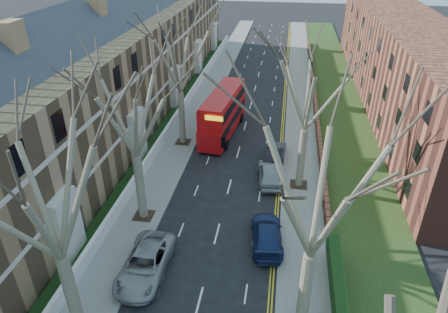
% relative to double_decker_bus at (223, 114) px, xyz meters
% --- Properties ---
extents(pavement_left, '(3.00, 102.00, 0.12)m').
position_rel_double_decker_bus_xyz_m(pavement_left, '(-3.91, 8.16, -2.09)').
color(pavement_left, slate).
rests_on(pavement_left, ground).
extents(pavement_right, '(3.00, 102.00, 0.12)m').
position_rel_double_decker_bus_xyz_m(pavement_right, '(8.09, 8.16, -2.09)').
color(pavement_right, slate).
rests_on(pavement_right, ground).
extents(terrace_left, '(9.70, 78.00, 13.60)m').
position_rel_double_decker_bus_xyz_m(terrace_left, '(-11.55, 0.16, 3.38)').
color(terrace_left, olive).
rests_on(terrace_left, ground).
extents(flats_right, '(13.97, 54.00, 10.00)m').
position_rel_double_decker_bus_xyz_m(flats_right, '(19.56, 12.16, 2.83)').
color(flats_right, brown).
rests_on(flats_right, ground).
extents(front_wall_left, '(0.30, 78.00, 1.00)m').
position_rel_double_decker_bus_xyz_m(front_wall_left, '(-5.56, 0.16, -1.53)').
color(front_wall_left, white).
rests_on(front_wall_left, ground).
extents(grass_verge_right, '(6.00, 102.00, 0.06)m').
position_rel_double_decker_bus_xyz_m(grass_verge_right, '(12.59, 8.16, -2.00)').
color(grass_verge_right, '#223A15').
rests_on(grass_verge_right, ground).
extents(tree_left_mid, '(10.50, 10.50, 14.71)m').
position_rel_double_decker_bus_xyz_m(tree_left_mid, '(-3.61, -24.84, 7.40)').
color(tree_left_mid, '#6B614C').
rests_on(tree_left_mid, ground).
extents(tree_left_far, '(10.15, 10.15, 14.22)m').
position_rel_double_decker_bus_xyz_m(tree_left_far, '(-3.61, -14.84, 7.09)').
color(tree_left_far, '#6B614C').
rests_on(tree_left_far, ground).
extents(tree_left_dist, '(10.50, 10.50, 14.71)m').
position_rel_double_decker_bus_xyz_m(tree_left_dist, '(-3.61, -2.84, 7.40)').
color(tree_left_dist, '#6B614C').
rests_on(tree_left_dist, ground).
extents(tree_right_mid, '(10.50, 10.50, 14.71)m').
position_rel_double_decker_bus_xyz_m(tree_right_mid, '(7.79, -22.84, 7.40)').
color(tree_right_mid, '#6B614C').
rests_on(tree_right_mid, ground).
extents(tree_right_far, '(10.15, 10.15, 14.22)m').
position_rel_double_decker_bus_xyz_m(tree_right_far, '(7.79, -8.84, 7.09)').
color(tree_right_far, '#6B614C').
rests_on(tree_right_far, ground).
extents(double_decker_bus, '(3.44, 10.64, 4.39)m').
position_rel_double_decker_bus_xyz_m(double_decker_bus, '(0.00, 0.00, 0.00)').
color(double_decker_bus, '#B70D0F').
rests_on(double_decker_bus, ground).
extents(car_left_far, '(2.64, 5.68, 1.57)m').
position_rel_double_decker_bus_xyz_m(car_left_far, '(-1.61, -20.19, -1.37)').
color(car_left_far, gray).
rests_on(car_left_far, ground).
extents(car_right_near, '(2.58, 5.24, 1.46)m').
position_rel_double_decker_bus_xyz_m(car_right_near, '(5.60, -16.23, -1.42)').
color(car_right_near, navy).
rests_on(car_right_near, ground).
extents(car_right_mid, '(2.52, 4.92, 1.60)m').
position_rel_double_decker_bus_xyz_m(car_right_mid, '(5.31, -8.46, -1.35)').
color(car_right_mid, '#94999C').
rests_on(car_right_mid, ground).
extents(car_right_far, '(2.00, 4.59, 1.47)m').
position_rel_double_decker_bus_xyz_m(car_right_far, '(5.61, -4.75, -1.42)').
color(car_right_far, black).
rests_on(car_right_far, ground).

